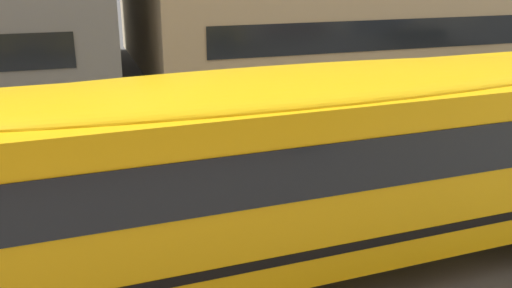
{
  "coord_description": "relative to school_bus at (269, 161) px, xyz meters",
  "views": [
    {
      "loc": [
        -0.42,
        -8.7,
        4.55
      ],
      "look_at": [
        2.22,
        -0.85,
        1.79
      ],
      "focal_mm": 39.1,
      "sensor_mm": 36.0,
      "label": 1
    }
  ],
  "objects": [
    {
      "name": "sidewalk_far",
      "position": [
        -2.13,
        9.4,
        -1.82
      ],
      "size": [
        120.0,
        3.0,
        0.01
      ],
      "primitive_type": "cube",
      "color": "gray",
      "rests_on": "ground_plane"
    },
    {
      "name": "lane_centreline",
      "position": [
        -2.13,
        1.71,
        -1.82
      ],
      "size": [
        110.0,
        0.16,
        0.01
      ],
      "primitive_type": "cube",
      "color": "silver",
      "rests_on": "ground_plane"
    },
    {
      "name": "school_bus",
      "position": [
        0.0,
        0.0,
        0.0
      ],
      "size": [
        13.81,
        3.3,
        3.07
      ],
      "rotation": [
        0.0,
        0.0,
        3.18
      ],
      "color": "yellow",
      "rests_on": "ground_plane"
    },
    {
      "name": "ground_plane",
      "position": [
        -2.13,
        1.71,
        -1.82
      ],
      "size": [
        400.0,
        400.0,
        0.0
      ],
      "primitive_type": "plane",
      "color": "#4C4C4F"
    }
  ]
}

